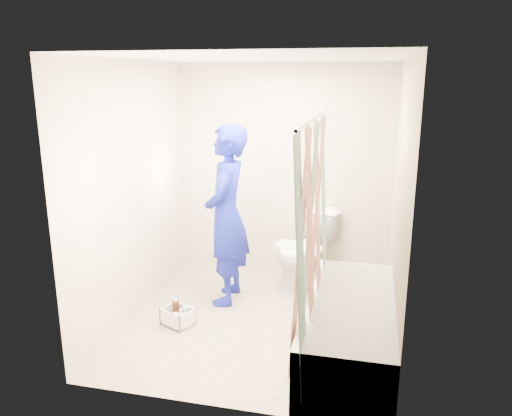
% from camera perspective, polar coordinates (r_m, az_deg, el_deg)
% --- Properties ---
extents(floor, '(2.60, 2.60, 0.00)m').
position_cam_1_polar(floor, '(4.85, 0.38, -12.80)').
color(floor, tan).
rests_on(floor, ground).
extents(ceiling, '(2.40, 2.60, 0.02)m').
position_cam_1_polar(ceiling, '(4.30, 0.44, 16.84)').
color(ceiling, white).
rests_on(ceiling, wall_back).
extents(wall_back, '(2.40, 0.02, 2.40)m').
position_cam_1_polar(wall_back, '(5.67, 3.32, 4.15)').
color(wall_back, '#C0AF94').
rests_on(wall_back, ground).
extents(wall_front, '(2.40, 0.02, 2.40)m').
position_cam_1_polar(wall_front, '(3.22, -4.73, -4.27)').
color(wall_front, '#C0AF94').
rests_on(wall_front, ground).
extents(wall_left, '(0.02, 2.60, 2.40)m').
position_cam_1_polar(wall_left, '(4.82, -13.63, 1.85)').
color(wall_left, '#C0AF94').
rests_on(wall_left, ground).
extents(wall_right, '(0.02, 2.60, 2.40)m').
position_cam_1_polar(wall_right, '(4.33, 16.10, 0.20)').
color(wall_right, '#C0AF94').
rests_on(wall_right, ground).
extents(bathtub, '(0.70, 1.75, 0.50)m').
position_cam_1_polar(bathtub, '(4.26, 10.60, -13.19)').
color(bathtub, white).
rests_on(bathtub, ground).
extents(curtain_rod, '(0.02, 1.90, 0.02)m').
position_cam_1_polar(curtain_rod, '(3.80, 6.77, 10.21)').
color(curtain_rod, silver).
rests_on(curtain_rod, wall_back).
extents(shower_curtain, '(0.06, 1.75, 1.80)m').
position_cam_1_polar(shower_curtain, '(3.99, 6.37, -3.24)').
color(shower_curtain, silver).
rests_on(shower_curtain, curtain_rod).
extents(toilet, '(0.72, 0.92, 0.83)m').
position_cam_1_polar(toilet, '(5.48, 5.63, -4.81)').
color(toilet, white).
rests_on(toilet, ground).
extents(tank_lid, '(0.55, 0.38, 0.04)m').
position_cam_1_polar(tank_lid, '(5.34, 4.97, -4.49)').
color(tank_lid, white).
rests_on(tank_lid, toilet).
extents(tank_internals, '(0.19, 0.10, 0.27)m').
position_cam_1_polar(tank_internals, '(5.56, 6.37, -0.15)').
color(tank_internals, black).
rests_on(tank_internals, toilet).
extents(plumber, '(0.48, 0.69, 1.81)m').
position_cam_1_polar(plumber, '(4.98, -3.38, -0.88)').
color(plumber, '#1036A9').
rests_on(plumber, ground).
extents(cleaning_caddy, '(0.34, 0.31, 0.21)m').
position_cam_1_polar(cleaning_caddy, '(4.80, -8.83, -12.27)').
color(cleaning_caddy, silver).
rests_on(cleaning_caddy, ground).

